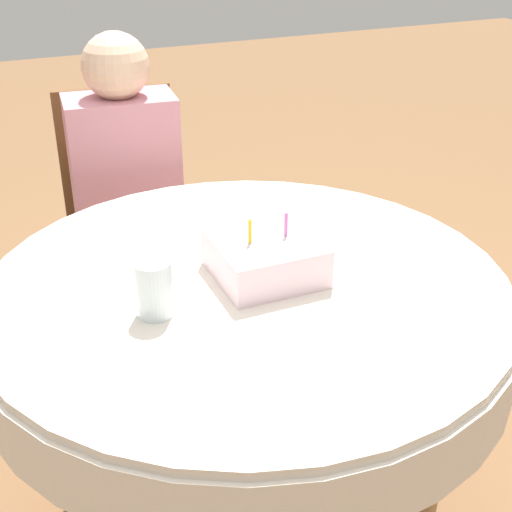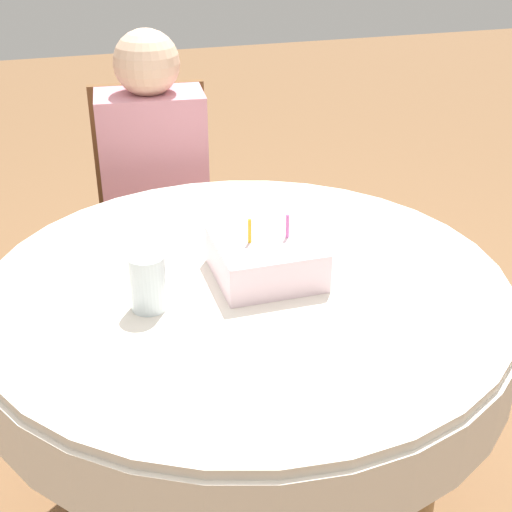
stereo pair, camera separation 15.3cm
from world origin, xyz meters
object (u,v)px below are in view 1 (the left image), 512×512
Objects in this scene: birthday_cake at (265,258)px; person at (127,187)px; drinking_glass at (154,288)px; chair at (128,229)px.

person is at bearing 97.82° from birthday_cake.
birthday_cake is at bearing 11.88° from drinking_glass.
person is 5.31× the size of birthday_cake.
birthday_cake reaches higher than drinking_glass.
birthday_cake is 1.85× the size of drinking_glass.
person is 0.89m from drinking_glass.
person reaches higher than drinking_glass.
birthday_cake is at bearing -76.32° from person.
birthday_cake is 0.27m from drinking_glass.
chair is 1.03m from drinking_glass.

